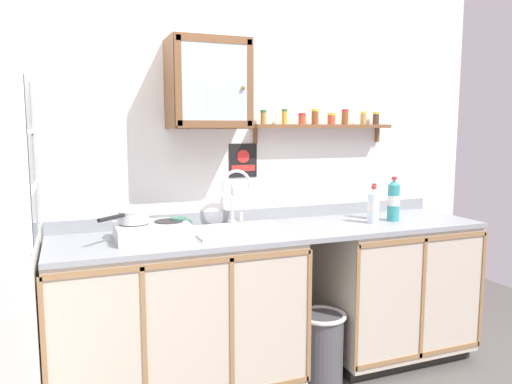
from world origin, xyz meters
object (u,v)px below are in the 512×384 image
Objects in this scene: hot_plate_stove at (153,231)px; warning_sign at (243,161)px; bottle_opaque_white_0 at (374,203)px; mug at (179,226)px; sink at (240,231)px; bottle_detergent_teal_1 at (393,200)px; saucepan at (133,216)px; trash_bin at (321,347)px; bottle_water_clear_2 at (373,206)px; wall_cabinet at (208,84)px.

hot_plate_stove is 1.83× the size of warning_sign.
bottle_opaque_white_0 is 1.35m from mug.
sink is 0.50m from warning_sign.
mug is (-1.43, 0.09, -0.09)m from bottle_detergent_teal_1.
saucepan is 1.19× the size of bottle_opaque_white_0.
hot_plate_stove is at bearing 169.93° from trash_bin.
bottle_detergent_teal_1 is 1.43m from mug.
bottle_water_clear_2 is 0.47× the size of wall_cabinet.
saucepan is at bearing -162.45° from wall_cabinet.
mug is 0.30× the size of trash_bin.
bottle_water_clear_2 is 0.90m from warning_sign.
wall_cabinet reaches higher than bottle_water_clear_2.
bottle_water_clear_2 is 1.12× the size of warning_sign.
wall_cabinet is at bearing 175.63° from bottle_opaque_white_0.
bottle_detergent_teal_1 reaches higher than bottle_water_clear_2.
mug is (0.26, 0.04, -0.08)m from saucepan.
hot_plate_stove is 1.40× the size of saucepan.
saucepan is at bearing -158.28° from warning_sign.
bottle_opaque_white_0 is (1.62, 0.07, -0.03)m from saucepan.
saucepan reaches higher than hot_plate_stove.
sink is 2.41× the size of bottle_opaque_white_0.
sink is 0.99m from bottle_opaque_white_0.
wall_cabinet reaches higher than hot_plate_stove.
bottle_detergent_teal_1 is 1.03m from warning_sign.
warning_sign is at bearing 154.05° from bottle_water_clear_2.
warning_sign reaches higher than bottle_opaque_white_0.
trash_bin is at bearing -15.77° from mug.
bottle_detergent_teal_1 is at bearing 7.17° from bottle_water_clear_2.
bottle_detergent_teal_1 reaches higher than trash_bin.
wall_cabinet is (-0.15, 0.12, 0.88)m from sink.
bottle_water_clear_2 is (-0.17, -0.02, -0.02)m from bottle_detergent_teal_1.
bottle_detergent_teal_1 is at bearing -1.70° from saucepan.
bottle_detergent_teal_1 is (0.08, -0.12, 0.03)m from bottle_opaque_white_0.
warning_sign is at bearing 164.75° from bottle_opaque_white_0.
trash_bin is (-0.43, -0.12, -0.84)m from bottle_water_clear_2.
bottle_opaque_white_0 is at bearing 1.18° from mug.
sink is at bearing 175.68° from bottle_detergent_teal_1.
wall_cabinet is at bearing 170.51° from bottle_detergent_teal_1.
sink is at bearing 5.32° from hot_plate_stove.
bottle_detergent_teal_1 is at bearing -56.94° from bottle_opaque_white_0.
warning_sign reaches higher than hot_plate_stove.
hot_plate_stove is 1.36× the size of bottle_detergent_teal_1.
warning_sign reaches higher than saucepan.
trash_bin is at bearing -153.84° from bottle_opaque_white_0.
trash_bin is at bearing -10.17° from saucepan.
wall_cabinet reaches higher than bottle_detergent_teal_1.
saucepan is at bearing -177.68° from bottle_opaque_white_0.
bottle_water_clear_2 reaches higher than mug.
mug reaches higher than hot_plate_stove.
wall_cabinet is (-1.21, 0.20, 0.74)m from bottle_detergent_teal_1.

